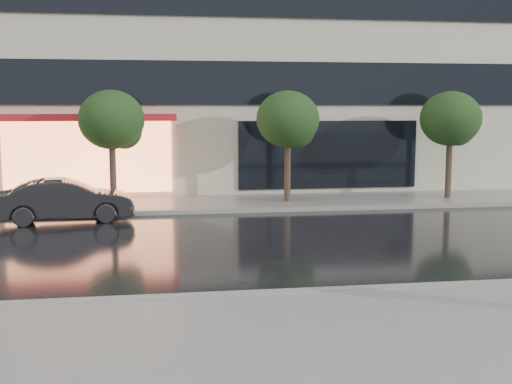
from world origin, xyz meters
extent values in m
plane|color=black|center=(0.00, 0.00, 0.00)|extent=(120.00, 120.00, 0.00)
cube|color=slate|center=(0.00, -3.25, 0.06)|extent=(60.00, 4.50, 0.12)
cube|color=slate|center=(0.00, 10.25, 0.06)|extent=(60.00, 3.50, 0.12)
cube|color=gray|center=(0.00, -1.00, 0.07)|extent=(60.00, 0.25, 0.14)
cube|color=gray|center=(0.00, 8.50, 0.07)|extent=(60.00, 0.25, 0.14)
cube|color=black|center=(0.00, 11.94, 4.30)|extent=(28.00, 0.12, 1.60)
cube|color=#FF8C59|center=(-4.00, 11.92, 1.60)|extent=(6.00, 0.10, 2.60)
cube|color=#B21B22|center=(-4.00, 11.59, 3.05)|extent=(6.40, 0.70, 0.25)
cube|color=black|center=(5.00, 11.94, 1.60)|extent=(7.00, 0.10, 2.60)
cylinder|color=#33261C|center=(-3.00, 10.00, 1.10)|extent=(0.22, 0.22, 2.20)
ellipsoid|color=black|center=(-3.00, 10.00, 3.00)|extent=(2.20, 2.20, 1.98)
sphere|color=black|center=(-2.60, 10.20, 2.60)|extent=(1.20, 1.20, 1.20)
cylinder|color=#33261C|center=(3.00, 10.00, 1.10)|extent=(0.22, 0.22, 2.20)
ellipsoid|color=black|center=(3.00, 10.00, 3.00)|extent=(2.20, 2.20, 1.98)
sphere|color=black|center=(3.40, 10.20, 2.60)|extent=(1.20, 1.20, 1.20)
cylinder|color=#33261C|center=(9.00, 10.00, 1.10)|extent=(0.22, 0.22, 2.20)
ellipsoid|color=black|center=(9.00, 10.00, 3.00)|extent=(2.20, 2.20, 1.98)
sphere|color=black|center=(9.40, 10.20, 2.60)|extent=(1.20, 1.20, 1.20)
imported|color=black|center=(-4.23, 7.58, 0.65)|extent=(4.08, 1.88, 1.30)
camera|label=1|loc=(-1.45, -11.98, 3.40)|focal=45.00mm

